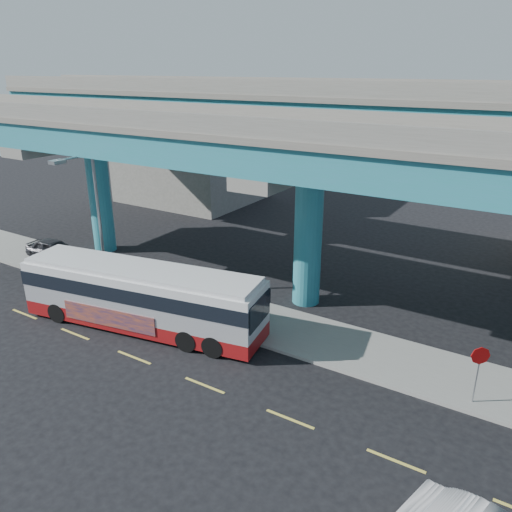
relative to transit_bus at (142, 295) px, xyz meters
The scene contains 9 objects.
ground 6.24m from the transit_bus, 20.22° to the right, with size 120.00×120.00×0.00m, color black.
sidewalk 6.80m from the transit_bus, 31.43° to the left, with size 70.00×4.00×0.15m, color gray.
lane_markings 6.35m from the transit_bus, 22.87° to the right, with size 58.00×0.12×0.01m.
viaduct 11.63m from the transit_bus, 51.41° to the left, with size 52.00×12.40×11.70m.
building_concrete 26.37m from the transit_bus, 123.26° to the left, with size 12.00×10.00×9.00m, color gray.
transit_bus is the anchor object (origin of this frame).
parked_car 12.14m from the transit_bus, 162.93° to the left, with size 4.19×2.04×1.38m, color #2D2D32.
street_lamp 6.11m from the transit_bus, 164.03° to the left, with size 0.50×2.61×8.05m.
stop_sign 15.37m from the transit_bus, ahead, with size 0.63×0.42×2.44m.
Camera 1 is at (10.96, -13.91, 12.32)m, focal length 35.00 mm.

